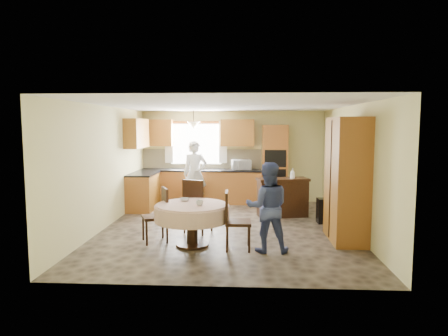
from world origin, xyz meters
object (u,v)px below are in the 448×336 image
chair_right (233,217)px  sideboard (282,199)px  person_sink (195,174)px  oven_tower (274,165)px  person_dining (268,207)px  dining_table (192,213)px  chair_left (159,212)px  chair_back (196,203)px  cupboard (347,180)px

chair_right → sideboard: bearing=-24.1°
person_sink → chair_right: bearing=-88.5°
oven_tower → person_dining: 4.19m
dining_table → chair_left: chair_left is taller
chair_left → sideboard: bearing=107.7°
oven_tower → sideboard: oven_tower is taller
sideboard → person_sink: person_sink is taller
sideboard → chair_right: (-1.06, -2.55, 0.13)m
sideboard → chair_left: 3.24m
chair_left → person_sink: size_ratio=0.57×
dining_table → person_dining: bearing=-10.4°
oven_tower → dining_table: oven_tower is taller
person_sink → person_dining: person_sink is taller
chair_back → person_sink: person_sink is taller
oven_tower → chair_back: (-1.73, -3.10, -0.47)m
chair_left → chair_right: size_ratio=0.98×
sideboard → cupboard: 2.25m
chair_right → chair_left: bearing=72.7°
person_dining → person_sink: bearing=-65.9°
sideboard → person_dining: bearing=-112.9°
cupboard → person_sink: (-3.15, 2.93, -0.27)m
cupboard → person_dining: 1.68m
sideboard → dining_table: size_ratio=0.90×
dining_table → chair_back: (-0.03, 0.82, 0.01)m
cupboard → chair_back: (-2.80, 0.33, -0.53)m
sideboard → dining_table: bearing=-139.1°
sideboard → chair_left: (-2.41, -2.16, 0.12)m
cupboard → chair_left: 3.46m
person_dining → oven_tower: bearing=-96.0°
dining_table → chair_right: size_ratio=1.31×
oven_tower → cupboard: cupboard is taller
chair_left → chair_back: size_ratio=0.92×
chair_left → chair_right: (1.36, -0.38, 0.01)m
oven_tower → cupboard: 3.59m
dining_table → cupboard: bearing=10.1°
dining_table → chair_back: 0.82m
dining_table → sideboard: bearing=53.4°
chair_right → person_sink: size_ratio=0.58×
person_sink → sideboard: bearing=-41.2°
cupboard → person_dining: size_ratio=1.50×
chair_right → person_sink: person_sink is taller
sideboard → chair_left: chair_left is taller
sideboard → chair_back: bearing=-151.5°
chair_back → person_dining: size_ratio=0.71×
chair_back → person_dining: bearing=163.4°
dining_table → person_sink: size_ratio=0.76×
cupboard → chair_right: size_ratio=2.26×
oven_tower → chair_left: 4.39m
cupboard → person_dining: (-1.47, -0.73, -0.37)m
chair_right → chair_back: bearing=36.4°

